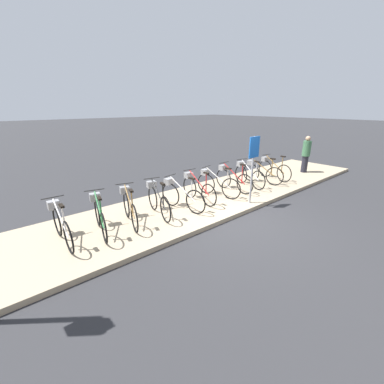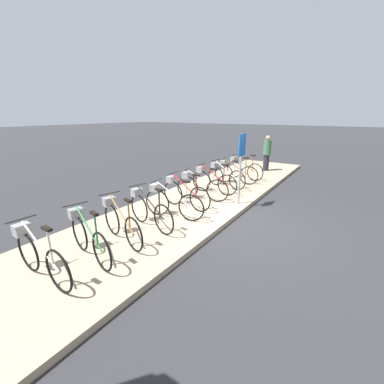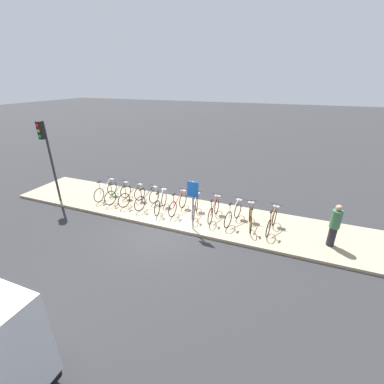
# 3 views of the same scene
# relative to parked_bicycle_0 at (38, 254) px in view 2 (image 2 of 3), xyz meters

# --- Properties ---
(ground_plane) EXTENTS (120.00, 120.00, 0.00)m
(ground_plane) POSITION_rel_parked_bicycle_0_xyz_m (3.95, -1.49, -0.56)
(ground_plane) COLOR #2D2D30
(sidewalk) EXTENTS (16.53, 2.90, 0.12)m
(sidewalk) POSITION_rel_parked_bicycle_0_xyz_m (3.95, -0.04, -0.50)
(sidewalk) COLOR tan
(sidewalk) RESTS_ON ground_plane
(parked_bicycle_0) EXTENTS (0.46, 1.64, 1.01)m
(parked_bicycle_0) POSITION_rel_parked_bicycle_0_xyz_m (0.00, 0.00, 0.00)
(parked_bicycle_0) COLOR black
(parked_bicycle_0) RESTS_ON sidewalk
(parked_bicycle_1) EXTENTS (0.54, 1.60, 1.01)m
(parked_bicycle_1) POSITION_rel_parked_bicycle_0_xyz_m (0.81, -0.08, 0.00)
(parked_bicycle_1) COLOR black
(parked_bicycle_1) RESTS_ON sidewalk
(parked_bicycle_2) EXTENTS (0.60, 1.58, 1.01)m
(parked_bicycle_2) POSITION_rel_parked_bicycle_0_xyz_m (1.58, -0.06, 0.00)
(parked_bicycle_2) COLOR black
(parked_bicycle_2) RESTS_ON sidewalk
(parked_bicycle_3) EXTENTS (0.53, 1.60, 1.01)m
(parked_bicycle_3) POSITION_rel_parked_bicycle_0_xyz_m (2.41, -0.08, 0.00)
(parked_bicycle_3) COLOR black
(parked_bicycle_3) RESTS_ON sidewalk
(parked_bicycle_4) EXTENTS (0.46, 1.62, 1.01)m
(parked_bicycle_4) POSITION_rel_parked_bicycle_0_xyz_m (3.12, -0.17, 0.00)
(parked_bicycle_4) COLOR black
(parked_bicycle_4) RESTS_ON sidewalk
(parked_bicycle_5) EXTENTS (0.46, 1.63, 1.01)m
(parked_bicycle_5) POSITION_rel_parked_bicycle_0_xyz_m (3.91, -0.01, 0.00)
(parked_bicycle_5) COLOR black
(parked_bicycle_5) RESTS_ON sidewalk
(parked_bicycle_6) EXTENTS (0.51, 1.61, 1.01)m
(parked_bicycle_6) POSITION_rel_parked_bicycle_0_xyz_m (4.70, -0.04, 0.00)
(parked_bicycle_6) COLOR black
(parked_bicycle_6) RESTS_ON sidewalk
(parked_bicycle_7) EXTENTS (0.46, 1.64, 1.01)m
(parked_bicycle_7) POSITION_rel_parked_bicycle_0_xyz_m (5.54, 0.00, 0.00)
(parked_bicycle_7) COLOR black
(parked_bicycle_7) RESTS_ON sidewalk
(parked_bicycle_8) EXTENTS (0.51, 1.61, 1.01)m
(parked_bicycle_8) POSITION_rel_parked_bicycle_0_xyz_m (6.40, -0.03, 0.00)
(parked_bicycle_8) COLOR black
(parked_bicycle_8) RESTS_ON sidewalk
(parked_bicycle_9) EXTENTS (0.50, 1.61, 1.01)m
(parked_bicycle_9) POSITION_rel_parked_bicycle_0_xyz_m (7.08, -0.10, 0.00)
(parked_bicycle_9) COLOR black
(parked_bicycle_9) RESTS_ON sidewalk
(parked_bicycle_10) EXTENTS (0.46, 1.63, 1.01)m
(parked_bicycle_10) POSITION_rel_parked_bicycle_0_xyz_m (7.92, -0.10, 0.00)
(parked_bicycle_10) COLOR black
(parked_bicycle_10) RESTS_ON sidewalk
(pedestrian) EXTENTS (0.34, 0.34, 1.59)m
(pedestrian) POSITION_rel_parked_bicycle_0_xyz_m (9.97, -0.41, 0.39)
(pedestrian) COLOR #23232D
(pedestrian) RESTS_ON sidewalk
(sign_post) EXTENTS (0.44, 0.07, 2.00)m
(sign_post) POSITION_rel_parked_bicycle_0_xyz_m (5.03, -1.20, 0.93)
(sign_post) COLOR #99999E
(sign_post) RESTS_ON sidewalk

